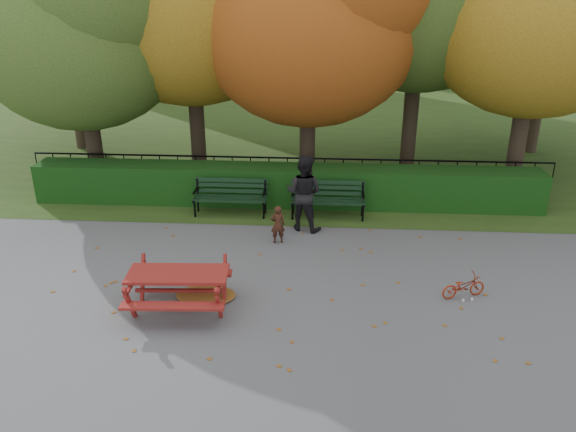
# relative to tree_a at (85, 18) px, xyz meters

# --- Properties ---
(ground) EXTENTS (90.00, 90.00, 0.00)m
(ground) POSITION_rel_tree_a_xyz_m (5.19, -5.58, -4.52)
(ground) COLOR slate
(ground) RESTS_ON ground
(grass_strip) EXTENTS (90.00, 90.00, 0.00)m
(grass_strip) POSITION_rel_tree_a_xyz_m (5.19, 8.42, -4.52)
(grass_strip) COLOR #273E18
(grass_strip) RESTS_ON ground
(hedge) EXTENTS (13.00, 0.90, 1.00)m
(hedge) POSITION_rel_tree_a_xyz_m (5.19, -1.08, -4.02)
(hedge) COLOR black
(hedge) RESTS_ON ground
(iron_fence) EXTENTS (14.00, 0.04, 1.02)m
(iron_fence) POSITION_rel_tree_a_xyz_m (5.19, -0.28, -3.98)
(iron_fence) COLOR black
(iron_fence) RESTS_ON ground
(tree_a) EXTENTS (5.88, 5.60, 7.48)m
(tree_a) POSITION_rel_tree_a_xyz_m (0.00, 0.00, 0.00)
(tree_a) COLOR black
(tree_a) RESTS_ON ground
(tree_c) EXTENTS (6.30, 6.00, 8.00)m
(tree_c) POSITION_rel_tree_a_xyz_m (6.02, 0.38, 0.30)
(tree_c) COLOR black
(tree_c) RESTS_ON ground
(bench_left) EXTENTS (1.80, 0.57, 0.88)m
(bench_left) POSITION_rel_tree_a_xyz_m (3.89, -1.88, -4.00)
(bench_left) COLOR black
(bench_left) RESTS_ON ground
(bench_right) EXTENTS (1.80, 0.57, 0.88)m
(bench_right) POSITION_rel_tree_a_xyz_m (6.29, -1.88, -4.00)
(bench_right) COLOR black
(bench_right) RESTS_ON ground
(picnic_table) EXTENTS (1.79, 1.48, 0.84)m
(picnic_table) POSITION_rel_tree_a_xyz_m (3.72, -6.37, -3.95)
(picnic_table) COLOR maroon
(picnic_table) RESTS_ON ground
(leaf_pile) EXTENTS (1.27, 1.04, 0.08)m
(leaf_pile) POSITION_rel_tree_a_xyz_m (4.07, -5.91, -4.48)
(leaf_pile) COLOR brown
(leaf_pile) RESTS_ON ground
(leaf_scatter) EXTENTS (9.00, 5.70, 0.01)m
(leaf_scatter) POSITION_rel_tree_a_xyz_m (5.19, -5.28, -4.51)
(leaf_scatter) COLOR brown
(leaf_scatter) RESTS_ON ground
(child) EXTENTS (0.36, 0.28, 0.87)m
(child) POSITION_rel_tree_a_xyz_m (5.19, -3.48, -4.09)
(child) COLOR #3A1C12
(child) RESTS_ON ground
(adult) EXTENTS (1.04, 0.93, 1.78)m
(adult) POSITION_rel_tree_a_xyz_m (5.73, -2.68, -3.63)
(adult) COLOR black
(adult) RESTS_ON ground
(bicycle) EXTENTS (0.90, 0.55, 0.45)m
(bicycle) POSITION_rel_tree_a_xyz_m (8.77, -5.59, -4.30)
(bicycle) COLOR maroon
(bicycle) RESTS_ON ground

